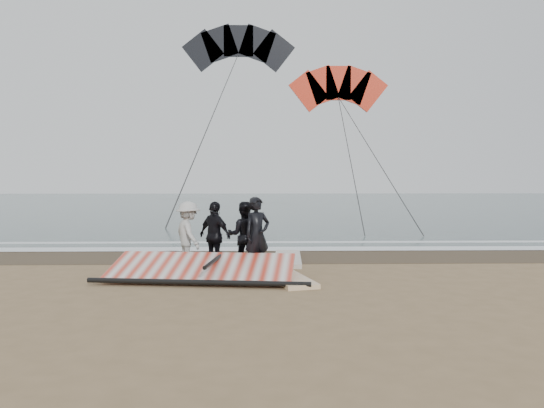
{
  "coord_description": "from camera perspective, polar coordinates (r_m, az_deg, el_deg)",
  "views": [
    {
      "loc": [
        -0.6,
        -10.74,
        2.32
      ],
      "look_at": [
        -0.3,
        3.0,
        1.6
      ],
      "focal_mm": 35.0,
      "sensor_mm": 36.0,
      "label": 1
    }
  ],
  "objects": [
    {
      "name": "sea",
      "position": [
        43.81,
        -0.48,
        -0.02
      ],
      "size": [
        120.0,
        54.0,
        0.02
      ],
      "primitive_type": "cube",
      "color": "#233838",
      "rests_on": "ground"
    },
    {
      "name": "kite_dark",
      "position": [
        35.53,
        -3.65,
        16.11
      ],
      "size": [
        8.24,
        5.91,
        15.66
      ],
      "color": "black",
      "rests_on": "ground"
    },
    {
      "name": "trio_cluster",
      "position": [
        13.37,
        -6.37,
        -3.35
      ],
      "size": [
        2.35,
        1.41,
        1.7
      ],
      "color": "black",
      "rests_on": "ground"
    },
    {
      "name": "sail_rig",
      "position": [
        12.18,
        -7.83,
        -7.08
      ],
      "size": [
        4.74,
        2.22,
        0.52
      ],
      "color": "black",
      "rests_on": "ground"
    },
    {
      "name": "board_cream",
      "position": [
        14.66,
        1.71,
        -5.89
      ],
      "size": [
        0.84,
        2.69,
        0.11
      ],
      "primitive_type": "cube",
      "rotation": [
        0.0,
        0.0,
        -0.05
      ],
      "color": "beige",
      "rests_on": "ground"
    },
    {
      "name": "ground",
      "position": [
        11.01,
        1.92,
        -9.17
      ],
      "size": [
        120.0,
        120.0,
        0.0
      ],
      "primitive_type": "plane",
      "color": "#8C704C",
      "rests_on": "ground"
    },
    {
      "name": "foam_near",
      "position": [
        16.81,
        0.8,
        -4.84
      ],
      "size": [
        120.0,
        0.9,
        0.01
      ],
      "primitive_type": "cube",
      "color": "white",
      "rests_on": "sea"
    },
    {
      "name": "foam_far",
      "position": [
        18.5,
        0.61,
        -4.12
      ],
      "size": [
        120.0,
        0.45,
        0.01
      ],
      "primitive_type": "cube",
      "color": "white",
      "rests_on": "sea"
    },
    {
      "name": "man_main",
      "position": [
        12.65,
        -1.61,
        -3.38
      ],
      "size": [
        0.8,
        0.73,
        1.83
      ],
      "primitive_type": "imported",
      "rotation": [
        0.0,
        0.0,
        0.56
      ],
      "color": "black",
      "rests_on": "ground"
    },
    {
      "name": "kite_red",
      "position": [
        32.18,
        7.17,
        11.92
      ],
      "size": [
        6.34,
        5.91,
        13.62
      ],
      "color": "red",
      "rests_on": "ground"
    },
    {
      "name": "board_white",
      "position": [
        12.1,
        1.51,
        -7.81
      ],
      "size": [
        1.32,
        2.61,
        0.1
      ],
      "primitive_type": "cube",
      "rotation": [
        0.0,
        0.0,
        0.26
      ],
      "color": "silver",
      "rests_on": "ground"
    },
    {
      "name": "wet_sand",
      "position": [
        15.43,
        0.99,
        -5.63
      ],
      "size": [
        120.0,
        2.8,
        0.01
      ],
      "primitive_type": "cube",
      "color": "#4C3D2B",
      "rests_on": "ground"
    }
  ]
}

